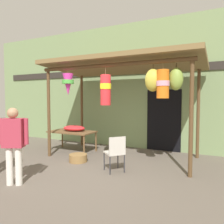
# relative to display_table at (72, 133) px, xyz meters

# --- Properties ---
(ground_plane) EXTENTS (30.00, 30.00, 0.00)m
(ground_plane) POSITION_rel_display_table_xyz_m (1.48, -1.07, -0.60)
(ground_plane) COLOR #60564C
(shop_facade) EXTENTS (12.84, 0.29, 4.30)m
(shop_facade) POSITION_rel_display_table_xyz_m (1.49, 1.52, 1.55)
(shop_facade) COLOR #7A9360
(shop_facade) RESTS_ON ground_plane
(market_stall_canopy) EXTENTS (4.46, 2.22, 2.81)m
(market_stall_canopy) POSITION_rel_display_table_xyz_m (1.81, -0.07, 1.89)
(market_stall_canopy) COLOR brown
(market_stall_canopy) RESTS_ON ground_plane
(display_table) EXTENTS (1.47, 0.80, 0.66)m
(display_table) POSITION_rel_display_table_xyz_m (0.00, 0.00, 0.00)
(display_table) COLOR brown
(display_table) RESTS_ON ground_plane
(flower_heap_on_table) EXTENTS (0.76, 0.53, 0.18)m
(flower_heap_on_table) POSITION_rel_display_table_xyz_m (0.04, 0.06, 0.15)
(flower_heap_on_table) COLOR red
(flower_heap_on_table) RESTS_ON display_table
(folding_chair) EXTENTS (0.56, 0.56, 0.84)m
(folding_chair) POSITION_rel_display_table_xyz_m (2.13, -1.22, -0.10)
(folding_chair) COLOR beige
(folding_chair) RESTS_ON ground_plane
(wicker_basket_by_table) EXTENTS (0.49, 0.49, 0.20)m
(wicker_basket_by_table) POSITION_rel_display_table_xyz_m (0.85, -0.90, -0.50)
(wicker_basket_by_table) COLOR olive
(wicker_basket_by_table) RESTS_ON ground_plane
(vendor_in_orange) EXTENTS (0.54, 0.37, 1.53)m
(vendor_in_orange) POSITION_rel_display_table_xyz_m (0.65, -2.77, 0.29)
(vendor_in_orange) COLOR silver
(vendor_in_orange) RESTS_ON ground_plane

